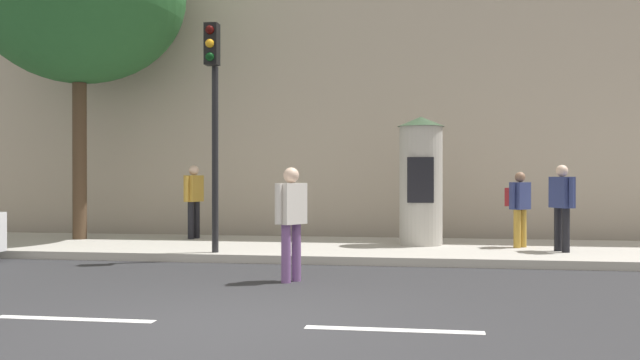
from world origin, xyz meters
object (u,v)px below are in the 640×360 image
traffic_light (213,99)px  poster_column (421,180)px  pedestrian_tallest (519,203)px  pedestrian_in_dark_shirt (291,215)px  pedestrian_in_light_jacket (194,196)px  pedestrian_near_pole (562,200)px

traffic_light → poster_column: bearing=29.9°
traffic_light → pedestrian_tallest: (5.59, 1.91, -1.93)m
pedestrian_in_dark_shirt → pedestrian_in_light_jacket: (-3.21, 4.99, 0.12)m
pedestrian_in_dark_shirt → pedestrian_tallest: size_ratio=1.13×
traffic_light → pedestrian_tallest: bearing=18.9°
pedestrian_tallest → pedestrian_in_dark_shirt: bearing=-131.9°
pedestrian_near_pole → poster_column: bearing=160.6°
poster_column → pedestrian_tallest: poster_column is taller
pedestrian_tallest → traffic_light: bearing=-161.1°
pedestrian_in_dark_shirt → pedestrian_in_light_jacket: pedestrian_in_light_jacket is taller
pedestrian_near_pole → pedestrian_in_light_jacket: pedestrian_in_light_jacket is taller
pedestrian_in_dark_shirt → pedestrian_near_pole: bearing=38.0°
traffic_light → pedestrian_near_pole: traffic_light is taller
pedestrian_in_dark_shirt → pedestrian_in_light_jacket: bearing=122.8°
traffic_light → pedestrian_tallest: 6.22m
traffic_light → pedestrian_in_light_jacket: (-1.33, 2.76, -1.84)m
traffic_light → pedestrian_in_dark_shirt: (1.89, -2.22, -1.96)m
traffic_light → pedestrian_in_light_jacket: traffic_light is taller
pedestrian_tallest → pedestrian_in_light_jacket: 6.97m
poster_column → pedestrian_tallest: size_ratio=1.76×
pedestrian_tallest → pedestrian_in_light_jacket: size_ratio=0.90×
pedestrian_near_pole → traffic_light: bearing=-169.1°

